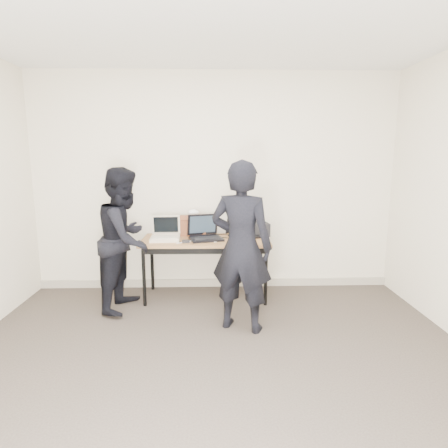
{
  "coord_description": "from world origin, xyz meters",
  "views": [
    {
      "loc": [
        -0.02,
        -2.44,
        1.71
      ],
      "look_at": [
        0.1,
        1.6,
        0.95
      ],
      "focal_mm": 30.0,
      "sensor_mm": 36.0,
      "label": 1
    }
  ],
  "objects_px": {
    "laptop_right": "(243,232)",
    "person_typist": "(241,247)",
    "person_observer": "(125,239)",
    "desk": "(206,244)",
    "equipment_box": "(257,229)",
    "laptop_beige": "(165,235)",
    "leather_satchel": "(191,225)",
    "laptop_center": "(205,234)"
  },
  "relations": [
    {
      "from": "laptop_center",
      "to": "laptop_right",
      "type": "xyz_separation_m",
      "value": [
        0.46,
        0.13,
        -0.01
      ]
    },
    {
      "from": "laptop_center",
      "to": "desk",
      "type": "bearing_deg",
      "value": -87.18
    },
    {
      "from": "laptop_center",
      "to": "person_typist",
      "type": "bearing_deg",
      "value": -81.54
    },
    {
      "from": "desk",
      "to": "laptop_beige",
      "type": "xyz_separation_m",
      "value": [
        -0.47,
        0.0,
        0.11
      ]
    },
    {
      "from": "laptop_center",
      "to": "laptop_right",
      "type": "relative_size",
      "value": 1.02
    },
    {
      "from": "leather_satchel",
      "to": "person_typist",
      "type": "xyz_separation_m",
      "value": [
        0.54,
        -1.06,
        -0.02
      ]
    },
    {
      "from": "laptop_right",
      "to": "person_typist",
      "type": "height_order",
      "value": "person_typist"
    },
    {
      "from": "leather_satchel",
      "to": "equipment_box",
      "type": "xyz_separation_m",
      "value": [
        0.81,
        -0.04,
        -0.05
      ]
    },
    {
      "from": "laptop_right",
      "to": "person_typist",
      "type": "xyz_separation_m",
      "value": [
        -0.09,
        -0.98,
        0.05
      ]
    },
    {
      "from": "laptop_right",
      "to": "person_typist",
      "type": "distance_m",
      "value": 0.99
    },
    {
      "from": "person_typist",
      "to": "desk",
      "type": "bearing_deg",
      "value": -45.39
    },
    {
      "from": "desk",
      "to": "person_observer",
      "type": "xyz_separation_m",
      "value": [
        -0.88,
        -0.26,
        0.13
      ]
    },
    {
      "from": "laptop_right",
      "to": "person_observer",
      "type": "bearing_deg",
      "value": 177.6
    },
    {
      "from": "laptop_right",
      "to": "person_typist",
      "type": "bearing_deg",
      "value": -115.1
    },
    {
      "from": "equipment_box",
      "to": "desk",
      "type": "bearing_deg",
      "value": -163.06
    },
    {
      "from": "desk",
      "to": "laptop_beige",
      "type": "bearing_deg",
      "value": -179.62
    },
    {
      "from": "equipment_box",
      "to": "laptop_beige",
      "type": "bearing_deg",
      "value": -170.29
    },
    {
      "from": "desk",
      "to": "person_typist",
      "type": "distance_m",
      "value": 0.92
    },
    {
      "from": "laptop_center",
      "to": "laptop_right",
      "type": "distance_m",
      "value": 0.48
    },
    {
      "from": "laptop_center",
      "to": "laptop_right",
      "type": "height_order",
      "value": "laptop_center"
    },
    {
      "from": "laptop_center",
      "to": "leather_satchel",
      "type": "xyz_separation_m",
      "value": [
        -0.17,
        0.21,
        0.06
      ]
    },
    {
      "from": "laptop_right",
      "to": "desk",
      "type": "bearing_deg",
      "value": 178.89
    },
    {
      "from": "desk",
      "to": "laptop_beige",
      "type": "distance_m",
      "value": 0.48
    },
    {
      "from": "person_typist",
      "to": "person_observer",
      "type": "bearing_deg",
      "value": -3.56
    },
    {
      "from": "laptop_right",
      "to": "laptop_center",
      "type": "bearing_deg",
      "value": 176.27
    },
    {
      "from": "desk",
      "to": "laptop_center",
      "type": "xyz_separation_m",
      "value": [
        -0.01,
        0.02,
        0.12
      ]
    },
    {
      "from": "leather_satchel",
      "to": "person_typist",
      "type": "relative_size",
      "value": 0.22
    },
    {
      "from": "laptop_right",
      "to": "equipment_box",
      "type": "height_order",
      "value": "laptop_right"
    },
    {
      "from": "laptop_beige",
      "to": "person_observer",
      "type": "xyz_separation_m",
      "value": [
        -0.41,
        -0.26,
        0.01
      ]
    },
    {
      "from": "person_typist",
      "to": "laptop_right",
      "type": "bearing_deg",
      "value": -74.44
    },
    {
      "from": "laptop_right",
      "to": "equipment_box",
      "type": "relative_size",
      "value": 1.61
    },
    {
      "from": "desk",
      "to": "person_observer",
      "type": "height_order",
      "value": "person_observer"
    },
    {
      "from": "person_observer",
      "to": "person_typist",
      "type": "bearing_deg",
      "value": -104.29
    },
    {
      "from": "laptop_center",
      "to": "leather_satchel",
      "type": "bearing_deg",
      "value": 114.98
    },
    {
      "from": "desk",
      "to": "laptop_right",
      "type": "height_order",
      "value": "laptop_right"
    },
    {
      "from": "equipment_box",
      "to": "person_typist",
      "type": "xyz_separation_m",
      "value": [
        -0.27,
        -1.02,
        0.03
      ]
    },
    {
      "from": "desk",
      "to": "equipment_box",
      "type": "xyz_separation_m",
      "value": [
        0.63,
        0.19,
        0.14
      ]
    },
    {
      "from": "laptop_beige",
      "to": "laptop_right",
      "type": "distance_m",
      "value": 0.94
    },
    {
      "from": "laptop_beige",
      "to": "person_typist",
      "type": "distance_m",
      "value": 1.18
    },
    {
      "from": "laptop_center",
      "to": "person_typist",
      "type": "xyz_separation_m",
      "value": [
        0.37,
        -0.85,
        0.05
      ]
    },
    {
      "from": "laptop_beige",
      "to": "leather_satchel",
      "type": "bearing_deg",
      "value": 35.16
    },
    {
      "from": "laptop_right",
      "to": "leather_satchel",
      "type": "xyz_separation_m",
      "value": [
        -0.63,
        0.08,
        0.07
      ]
    }
  ]
}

